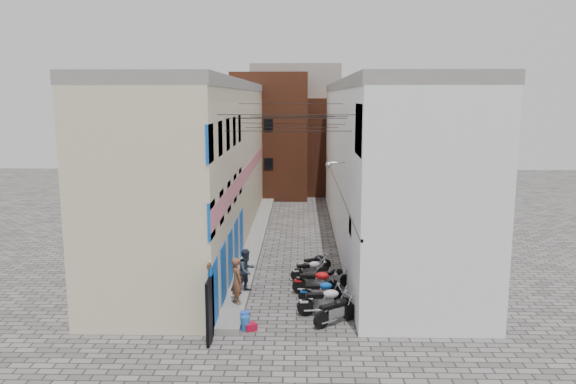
# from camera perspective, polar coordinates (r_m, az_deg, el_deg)

# --- Properties ---
(ground) EXTENTS (90.00, 90.00, 0.00)m
(ground) POSITION_cam_1_polar(r_m,az_deg,el_deg) (19.90, -0.24, -14.48)
(ground) COLOR #514E4C
(ground) RESTS_ON ground
(plinth) EXTENTS (0.90, 26.00, 0.25)m
(plinth) POSITION_cam_1_polar(r_m,az_deg,el_deg) (32.26, -3.26, -4.72)
(plinth) COLOR gray
(plinth) RESTS_ON ground
(building_left) EXTENTS (5.10, 27.00, 9.00)m
(building_left) POSITION_cam_1_polar(r_m,az_deg,el_deg) (31.79, -8.62, 2.99)
(building_left) COLOR beige
(building_left) RESTS_ON ground
(building_right) EXTENTS (5.94, 26.00, 9.00)m
(building_right) POSITION_cam_1_polar(r_m,az_deg,el_deg) (31.67, 9.49, 2.95)
(building_right) COLOR white
(building_right) RESTS_ON ground
(building_far_brick_left) EXTENTS (6.00, 6.00, 10.00)m
(building_far_brick_left) POSITION_cam_1_polar(r_m,az_deg,el_deg) (46.32, -1.78, 5.78)
(building_far_brick_left) COLOR brown
(building_far_brick_left) RESTS_ON ground
(building_far_brick_right) EXTENTS (5.00, 6.00, 8.00)m
(building_far_brick_right) POSITION_cam_1_polar(r_m,az_deg,el_deg) (48.39, 4.30, 4.74)
(building_far_brick_right) COLOR brown
(building_far_brick_right) RESTS_ON ground
(building_far_concrete) EXTENTS (8.00, 5.00, 11.00)m
(building_far_concrete) POSITION_cam_1_polar(r_m,az_deg,el_deg) (52.22, 0.78, 6.78)
(building_far_concrete) COLOR gray
(building_far_concrete) RESTS_ON ground
(far_shopfront) EXTENTS (2.00, 0.30, 2.40)m
(far_shopfront) POSITION_cam_1_polar(r_m,az_deg,el_deg) (43.90, 0.66, 0.58)
(far_shopfront) COLOR black
(far_shopfront) RESTS_ON ground
(overhead_wires) EXTENTS (5.80, 13.02, 1.32)m
(overhead_wires) POSITION_cam_1_polar(r_m,az_deg,el_deg) (25.82, 0.22, 7.42)
(overhead_wires) COLOR black
(overhead_wires) RESTS_ON ground
(motorcycle_a) EXTENTS (1.95, 1.66, 1.13)m
(motorcycle_a) POSITION_cam_1_polar(r_m,az_deg,el_deg) (20.74, 4.89, -11.77)
(motorcycle_a) COLOR black
(motorcycle_a) RESTS_ON ground
(motorcycle_b) EXTENTS (2.17, 0.88, 1.22)m
(motorcycle_b) POSITION_cam_1_polar(r_m,az_deg,el_deg) (21.49, 3.77, -10.86)
(motorcycle_b) COLOR silver
(motorcycle_b) RESTS_ON ground
(motorcycle_c) EXTENTS (1.84, 0.67, 1.05)m
(motorcycle_c) POSITION_cam_1_polar(r_m,az_deg,el_deg) (22.69, 3.37, -9.95)
(motorcycle_c) COLOR #0B48A7
(motorcycle_c) RESTS_ON ground
(motorcycle_d) EXTENTS (2.11, 0.84, 1.19)m
(motorcycle_d) POSITION_cam_1_polar(r_m,az_deg,el_deg) (23.61, 2.94, -8.97)
(motorcycle_d) COLOR #B20C0F
(motorcycle_d) RESTS_ON ground
(motorcycle_e) EXTENTS (1.89, 1.05, 1.04)m
(motorcycle_e) POSITION_cam_1_polar(r_m,az_deg,el_deg) (24.42, 4.59, -8.54)
(motorcycle_e) COLOR black
(motorcycle_e) RESTS_ON ground
(motorcycle_f) EXTENTS (1.89, 1.06, 1.04)m
(motorcycle_f) POSITION_cam_1_polar(r_m,az_deg,el_deg) (25.38, 2.27, -7.80)
(motorcycle_f) COLOR #A6A7AB
(motorcycle_f) RESTS_ON ground
(motorcycle_g) EXTENTS (1.75, 1.44, 1.01)m
(motorcycle_g) POSITION_cam_1_polar(r_m,az_deg,el_deg) (26.41, 2.82, -7.14)
(motorcycle_g) COLOR black
(motorcycle_g) RESTS_ON ground
(person_a) EXTENTS (0.70, 0.79, 1.81)m
(person_a) POSITION_cam_1_polar(r_m,az_deg,el_deg) (21.93, -5.23, -8.94)
(person_a) COLOR brown
(person_a) RESTS_ON plinth
(person_b) EXTENTS (1.08, 1.10, 1.79)m
(person_b) POSITION_cam_1_polar(r_m,az_deg,el_deg) (23.16, -4.23, -7.94)
(person_b) COLOR #2B3341
(person_b) RESTS_ON plinth
(water_jug_near) EXTENTS (0.40, 0.40, 0.50)m
(water_jug_near) POSITION_cam_1_polar(r_m,az_deg,el_deg) (20.36, -4.36, -13.16)
(water_jug_near) COLOR #2361B0
(water_jug_near) RESTS_ON ground
(water_jug_far) EXTENTS (0.35, 0.35, 0.55)m
(water_jug_far) POSITION_cam_1_polar(r_m,az_deg,el_deg) (20.65, -4.41, -12.74)
(water_jug_far) COLOR blue
(water_jug_far) RESTS_ON ground
(red_crate) EXTENTS (0.50, 0.45, 0.26)m
(red_crate) POSITION_cam_1_polar(r_m,az_deg,el_deg) (20.37, -3.83, -13.51)
(red_crate) COLOR #A40B26
(red_crate) RESTS_ON ground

